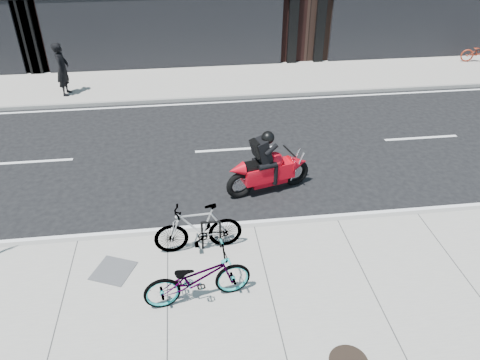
{
  "coord_description": "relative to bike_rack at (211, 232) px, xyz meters",
  "views": [
    {
      "loc": [
        -1.42,
        -10.46,
        6.9
      ],
      "look_at": [
        -0.23,
        -1.14,
        0.9
      ],
      "focal_mm": 35.0,
      "sensor_mm": 36.0,
      "label": 1
    }
  ],
  "objects": [
    {
      "name": "sidewalk_far",
      "position": [
        1.04,
        10.35,
        -0.49
      ],
      "size": [
        60.0,
        3.5,
        0.13
      ],
      "primitive_type": "cube",
      "color": "gray",
      "rests_on": "ground"
    },
    {
      "name": "utility_grate",
      "position": [
        -2.07,
        -0.48,
        -0.42
      ],
      "size": [
        0.99,
        0.99,
        0.02
      ],
      "primitive_type": "cube",
      "rotation": [
        0.0,
        0.0,
        -0.41
      ],
      "color": "#4E4F51",
      "rests_on": "sidewalk_near"
    },
    {
      "name": "pedestrian",
      "position": [
        -4.75,
        9.48,
        0.54
      ],
      "size": [
        0.52,
        0.74,
        1.94
      ],
      "primitive_type": "imported",
      "rotation": [
        0.0,
        0.0,
        1.5
      ],
      "color": "black",
      "rests_on": "sidewalk_far"
    },
    {
      "name": "bicycle_rear",
      "position": [
        -0.27,
        0.0,
        0.14
      ],
      "size": [
        1.92,
        0.65,
        1.14
      ],
      "primitive_type": "imported",
      "rotation": [
        0.0,
        0.0,
        4.77
      ],
      "color": "gray",
      "rests_on": "sidewalk_near"
    },
    {
      "name": "bike_rack",
      "position": [
        0.0,
        0.0,
        0.0
      ],
      "size": [
        0.44,
        0.06,
        0.73
      ],
      "rotation": [
        0.0,
        0.0,
        -0.03
      ],
      "color": "black",
      "rests_on": "sidewalk_near"
    },
    {
      "name": "sidewalk_near",
      "position": [
        1.04,
        -2.4,
        -0.49
      ],
      "size": [
        60.0,
        6.0,
        0.13
      ],
      "primitive_type": "cube",
      "color": "gray",
      "rests_on": "ground"
    },
    {
      "name": "bicycle_far",
      "position": [
        12.73,
        11.04,
        0.0
      ],
      "size": [
        1.73,
        0.9,
        0.86
      ],
      "primitive_type": "imported",
      "rotation": [
        0.0,
        0.0,
        1.36
      ],
      "color": "maroon",
      "rests_on": "sidewalk_far"
    },
    {
      "name": "motorcycle",
      "position": [
        1.75,
        2.29,
        0.15
      ],
      "size": [
        2.31,
        0.92,
        1.76
      ],
      "rotation": [
        0.0,
        0.0,
        0.26
      ],
      "color": "black",
      "rests_on": "ground"
    },
    {
      "name": "bicycle_front",
      "position": [
        -0.36,
        -1.45,
        0.11
      ],
      "size": [
        2.14,
        1.04,
        1.08
      ],
      "primitive_type": "imported",
      "rotation": [
        0.0,
        0.0,
        1.73
      ],
      "color": "gray",
      "rests_on": "sidewalk_near"
    },
    {
      "name": "ground",
      "position": [
        1.04,
        2.6,
        -0.56
      ],
      "size": [
        120.0,
        120.0,
        0.0
      ],
      "primitive_type": "plane",
      "color": "black",
      "rests_on": "ground"
    }
  ]
}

